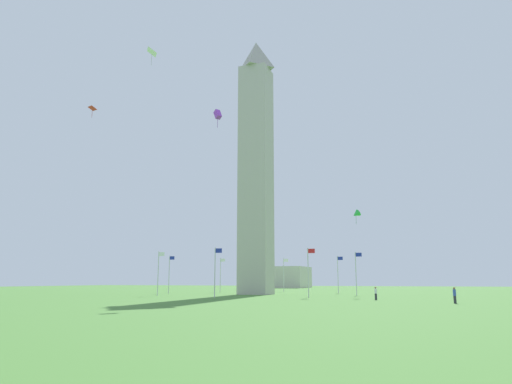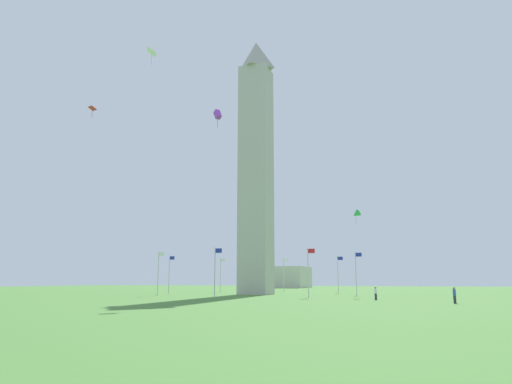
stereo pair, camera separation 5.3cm
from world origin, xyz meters
TOP-DOWN VIEW (x-y plane):
  - ground_plane at (0.00, 0.00)m, footprint 260.00×260.00m
  - obelisk_monument at (0.00, 0.00)m, footprint 5.33×5.33m
  - flagpole_n at (17.75, 0.00)m, footprint 1.12×0.14m
  - flagpole_ne at (12.57, 12.50)m, footprint 1.12×0.14m
  - flagpole_e at (0.07, 17.68)m, footprint 1.12×0.14m
  - flagpole_se at (-12.44, 12.50)m, footprint 1.12×0.14m
  - flagpole_s at (-17.62, 0.00)m, footprint 1.12×0.14m
  - flagpole_sw at (-12.44, -12.50)m, footprint 1.12×0.14m
  - flagpole_w at (0.07, -17.68)m, footprint 1.12×0.14m
  - flagpole_nw at (12.57, -12.50)m, footprint 1.12×0.14m
  - person_white_shirt at (22.40, -17.16)m, footprint 0.32×0.32m
  - person_blue_shirt at (31.38, -23.89)m, footprint 0.32×0.32m
  - kite_green_delta at (18.44, -2.91)m, footprint 1.91×1.79m
  - kite_white_diamond at (-2.09, -33.15)m, footprint 1.67×1.70m
  - kite_red_diamond at (-16.60, -25.98)m, footprint 1.28×1.25m
  - kite_purple_box at (4.09, -26.56)m, footprint 1.31×1.16m
  - distant_building at (-18.88, 75.45)m, footprint 19.83×16.91m

SIDE VIEW (x-z plane):
  - ground_plane at x=0.00m, z-range 0.00..0.00m
  - person_white_shirt at x=22.40m, z-range -0.01..1.67m
  - person_blue_shirt at x=31.38m, z-range 0.00..1.74m
  - distant_building at x=-18.88m, z-range 0.00..6.96m
  - flagpole_n at x=17.75m, z-range 0.38..7.51m
  - flagpole_ne at x=12.57m, z-range 0.38..7.51m
  - flagpole_e at x=0.07m, z-range 0.38..7.51m
  - flagpole_se at x=-12.44m, z-range 0.38..7.51m
  - flagpole_s at x=-17.62m, z-range 0.38..7.51m
  - flagpole_sw at x=-12.44m, z-range 0.38..7.51m
  - flagpole_w at x=0.07m, z-range 0.38..7.51m
  - flagpole_nw at x=12.57m, z-range 0.38..7.51m
  - kite_green_delta at x=18.44m, z-range 11.91..14.33m
  - kite_purple_box at x=4.09m, z-range 22.66..25.17m
  - obelisk_monument at x=0.00m, z-range 0.00..48.45m
  - kite_red_diamond at x=-16.60m, z-range 26.75..28.39m
  - kite_white_diamond at x=-2.09m, z-range 29.50..31.68m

